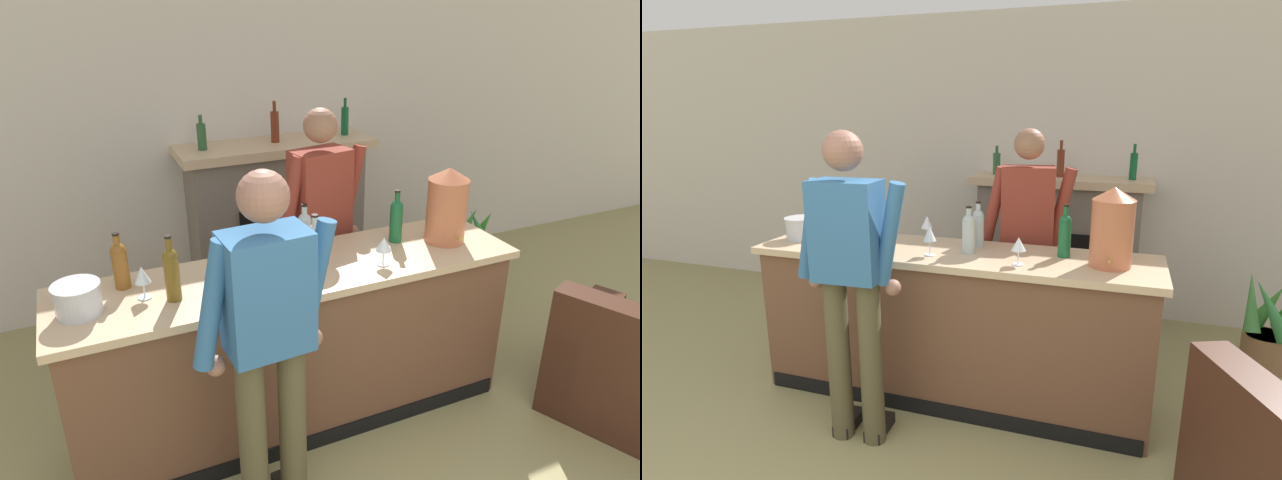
{
  "view_description": "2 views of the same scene",
  "coord_description": "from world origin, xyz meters",
  "views": [
    {
      "loc": [
        -0.97,
        -0.39,
        2.39
      ],
      "look_at": [
        0.27,
        2.37,
        1.07
      ],
      "focal_mm": 32.0,
      "sensor_mm": 36.0,
      "label": 1
    },
    {
      "loc": [
        1.05,
        -0.68,
        1.87
      ],
      "look_at": [
        -0.02,
        2.59,
        0.98
      ],
      "focal_mm": 28.0,
      "sensor_mm": 36.0,
      "label": 2
    }
  ],
  "objects": [
    {
      "name": "person_bartender",
      "position": [
        0.42,
        2.7,
        0.98
      ],
      "size": [
        0.65,
        0.36,
        1.76
      ],
      "color": "#413E43",
      "rests_on": "ground_plane"
    },
    {
      "name": "wine_bottle_chardonnay_pale",
      "position": [
        0.17,
        2.35,
        1.14
      ],
      "size": [
        0.08,
        0.08,
        0.3
      ],
      "color": "#A3B0B3",
      "rests_on": "bar_counter"
    },
    {
      "name": "fireplace_stone",
      "position": [
        0.5,
        3.76,
        0.66
      ],
      "size": [
        1.55,
        0.52,
        1.63
      ],
      "color": "slate",
      "rests_on": "ground_plane"
    },
    {
      "name": "wine_bottle_port_short",
      "position": [
        0.15,
        2.18,
        1.14
      ],
      "size": [
        0.08,
        0.08,
        0.3
      ],
      "color": "#A8B4B1",
      "rests_on": "bar_counter"
    },
    {
      "name": "bar_counter",
      "position": [
        0.04,
        2.19,
        0.51
      ],
      "size": [
        2.56,
        0.64,
        1.01
      ],
      "color": "brown",
      "rests_on": "ground_plane"
    },
    {
      "name": "wine_bottle_cabernet_heavy",
      "position": [
        -0.84,
        2.35,
        1.14
      ],
      "size": [
        0.08,
        0.08,
        0.3
      ],
      "color": "brown",
      "rests_on": "bar_counter"
    },
    {
      "name": "copper_dispenser",
      "position": [
        1.0,
        2.18,
        1.24
      ],
      "size": [
        0.24,
        0.28,
        0.46
      ],
      "color": "#B46342",
      "rests_on": "bar_counter"
    },
    {
      "name": "wine_bottle_merlot_tall",
      "position": [
        0.73,
        2.29,
        1.15
      ],
      "size": [
        0.08,
        0.08,
        0.32
      ],
      "color": "#16562D",
      "rests_on": "bar_counter"
    },
    {
      "name": "wine_glass_mid_counter",
      "position": [
        -0.06,
        2.06,
        1.14
      ],
      "size": [
        0.08,
        0.08,
        0.19
      ],
      "color": "silver",
      "rests_on": "bar_counter"
    },
    {
      "name": "ice_bucket_steel",
      "position": [
        -1.05,
        2.17,
        1.09
      ],
      "size": [
        0.22,
        0.22,
        0.15
      ],
      "color": "silver",
      "rests_on": "bar_counter"
    },
    {
      "name": "armchair_black",
      "position": [
        1.88,
        1.36,
        0.28
      ],
      "size": [
        1.09,
        1.14,
        0.84
      ],
      "color": "#3E2216",
      "rests_on": "ground_plane"
    },
    {
      "name": "wall_back_panel",
      "position": [
        0.0,
        4.02,
        1.38
      ],
      "size": [
        12.0,
        0.07,
        2.75
      ],
      "color": "beige",
      "rests_on": "ground_plane"
    },
    {
      "name": "wine_glass_front_left",
      "position": [
        -0.75,
        2.2,
        1.13
      ],
      "size": [
        0.08,
        0.08,
        0.17
      ],
      "color": "silver",
      "rests_on": "bar_counter"
    },
    {
      "name": "person_customer",
      "position": [
        -0.33,
        1.58,
        0.99
      ],
      "size": [
        0.66,
        0.32,
        1.78
      ],
      "color": "#4E472E",
      "rests_on": "ground_plane"
    },
    {
      "name": "wine_glass_near_bucket",
      "position": [
        -0.21,
        2.4,
        1.13
      ],
      "size": [
        0.08,
        0.08,
        0.17
      ],
      "color": "silver",
      "rests_on": "bar_counter"
    },
    {
      "name": "potted_plant_corner",
      "position": [
        2.13,
        3.25,
        0.3
      ],
      "size": [
        0.39,
        0.42,
        0.74
      ],
      "color": "#946A47",
      "rests_on": "ground_plane"
    },
    {
      "name": "wine_bottle_burgundy_dark",
      "position": [
        -0.62,
        2.12,
        1.16
      ],
      "size": [
        0.07,
        0.07,
        0.34
      ],
      "color": "brown",
      "rests_on": "bar_counter"
    },
    {
      "name": "wine_glass_front_right",
      "position": [
        0.5,
        2.04,
        1.13
      ],
      "size": [
        0.09,
        0.09,
        0.16
      ],
      "color": "silver",
      "rests_on": "bar_counter"
    }
  ]
}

